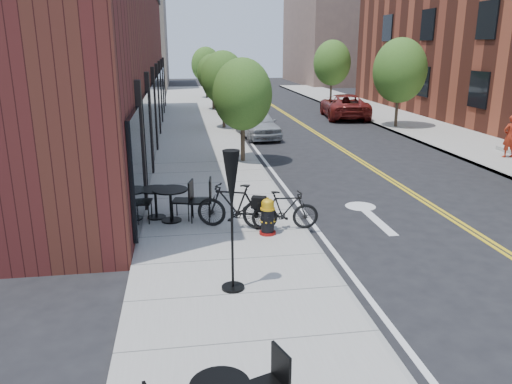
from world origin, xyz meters
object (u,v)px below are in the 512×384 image
bistro_set_b (171,200)px  bistro_set_c (156,199)px  fire_hydrant (268,217)px  patio_umbrella (232,192)px  parked_car_c (234,100)px  pedestrian (510,136)px  bicycle_left (234,206)px  bicycle_right (285,210)px  parked_car_far (344,106)px  parked_car_a (257,124)px  parked_car_b (244,105)px

bistro_set_b → bistro_set_c: bistro_set_b is taller
fire_hydrant → patio_umbrella: size_ratio=0.35×
parked_car_c → pedestrian: bearing=-57.3°
bicycle_left → bistro_set_c: 2.13m
fire_hydrant → bistro_set_b: 2.54m
bistro_set_b → bistro_set_c: size_ratio=1.07×
bicycle_right → parked_car_far: parked_car_far is taller
bicycle_left → patio_umbrella: (-0.37, -3.11, 1.28)m
bicycle_left → bistro_set_c: bearing=-98.1°
bicycle_left → bicycle_right: 1.22m
bicycle_right → pedestrian: bearing=-54.7°
patio_umbrella → pedestrian: bearing=38.2°
bistro_set_c → pedestrian: (13.33, 5.19, 0.33)m
patio_umbrella → fire_hydrant: bearing=67.2°
bicycle_left → pedestrian: size_ratio=1.10×
bicycle_left → bistro_set_b: bearing=-95.1°
bicycle_left → parked_car_far: bearing=174.8°
patio_umbrella → parked_car_c: patio_umbrella is taller
pedestrian → parked_car_a: bearing=-37.9°
bistro_set_c → parked_car_c: bearing=92.8°
bistro_set_b → parked_car_far: (10.38, 17.89, 0.07)m
parked_car_a → bistro_set_b: bearing=-115.2°
parked_car_a → parked_car_far: bearing=36.5°
bicycle_left → pedestrian: bearing=138.8°
fire_hydrant → parked_car_a: size_ratio=0.22×
bicycle_right → parked_car_c: parked_car_c is taller
fire_hydrant → patio_umbrella: 3.14m
bistro_set_c → parked_car_far: (10.76, 17.58, 0.11)m
fire_hydrant → bistro_set_c: 3.02m
fire_hydrant → parked_car_c: 23.49m
bistro_set_b → parked_car_far: 20.68m
bicycle_left → parked_car_b: 20.20m
fire_hydrant → pedestrian: bearing=9.7°
fire_hydrant → parked_car_far: size_ratio=0.17×
parked_car_c → bistro_set_b: bearing=-95.7°
bistro_set_b → parked_car_a: bearing=77.4°
bistro_set_c → parked_car_b: size_ratio=0.44×
bicycle_left → parked_car_far: (8.88, 18.60, 0.07)m
bicycle_left → bistro_set_c: (-1.88, 1.02, -0.05)m
bistro_set_c → parked_car_far: size_ratio=0.36×
bistro_set_b → parked_car_c: size_ratio=0.38×
parked_car_b → parked_car_far: bearing=-11.2°
bicycle_left → pedestrian: pedestrian is taller
bicycle_right → pedestrian: size_ratio=0.96×
parked_car_c → parked_car_a: bearing=-85.4°
bistro_set_b → parked_car_b: bearing=83.5°
fire_hydrant → bicycle_right: bearing=4.3°
parked_car_far → bistro_set_c: bearing=66.1°
bistro_set_c → patio_umbrella: size_ratio=0.75×
bicycle_right → parked_car_far: bearing=-19.2°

